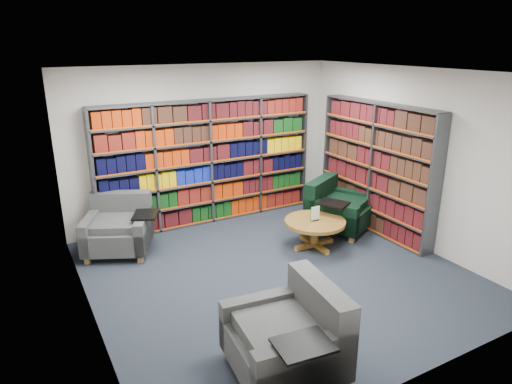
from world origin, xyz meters
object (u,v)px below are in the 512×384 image
chair_teal_left (120,229)px  chair_green_right (335,210)px  chair_teal_front (293,338)px  coffee_table (315,226)px

chair_teal_left → chair_green_right: size_ratio=0.99×
chair_teal_front → coffee_table: bearing=49.8°
chair_teal_left → chair_teal_front: size_ratio=1.03×
chair_green_right → coffee_table: (-0.76, -0.45, 0.01)m
chair_teal_front → coffee_table: (1.91, 2.26, -0.01)m
coffee_table → chair_teal_left: bearing=152.4°
chair_green_right → coffee_table: bearing=-149.3°
chair_green_right → coffee_table: size_ratio=1.34×
chair_teal_front → coffee_table: 2.96m
chair_teal_left → chair_teal_front: chair_teal_front is taller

